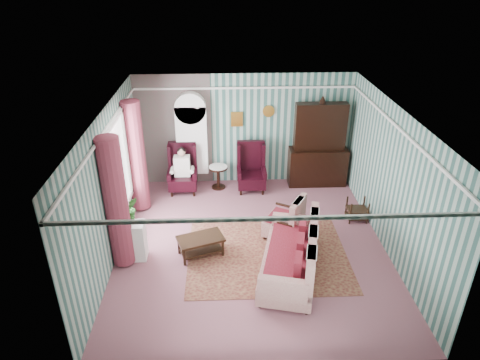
{
  "coord_description": "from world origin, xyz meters",
  "views": [
    {
      "loc": [
        -0.55,
        -7.32,
        5.34
      ],
      "look_at": [
        -0.22,
        0.6,
        1.24
      ],
      "focal_mm": 32.0,
      "sensor_mm": 36.0,
      "label": 1
    }
  ],
  "objects_px": {
    "wingback_right": "(251,168)",
    "nest_table": "(357,210)",
    "wingback_left": "(182,169)",
    "round_side_table": "(218,177)",
    "sofa": "(290,252)",
    "floral_armchair": "(284,218)",
    "coffee_table": "(201,246)",
    "dresser_hutch": "(319,143)",
    "bookcase": "(192,145)",
    "plant_stand": "(132,241)",
    "seated_woman": "(183,170)"
  },
  "relations": [
    {
      "from": "dresser_hutch",
      "to": "round_side_table",
      "type": "relative_size",
      "value": 3.93
    },
    {
      "from": "sofa",
      "to": "floral_armchair",
      "type": "relative_size",
      "value": 2.34
    },
    {
      "from": "plant_stand",
      "to": "round_side_table",
      "type": "bearing_deg",
      "value": 59.62
    },
    {
      "from": "bookcase",
      "to": "round_side_table",
      "type": "xyz_separation_m",
      "value": [
        0.65,
        -0.24,
        -0.82
      ]
    },
    {
      "from": "wingback_right",
      "to": "floral_armchair",
      "type": "xyz_separation_m",
      "value": [
        0.55,
        -2.13,
        -0.17
      ]
    },
    {
      "from": "bookcase",
      "to": "wingback_left",
      "type": "distance_m",
      "value": 0.68
    },
    {
      "from": "bookcase",
      "to": "coffee_table",
      "type": "height_order",
      "value": "bookcase"
    },
    {
      "from": "seated_woman",
      "to": "nest_table",
      "type": "height_order",
      "value": "seated_woman"
    },
    {
      "from": "nest_table",
      "to": "wingback_right",
      "type": "bearing_deg",
      "value": 146.25
    },
    {
      "from": "dresser_hutch",
      "to": "wingback_left",
      "type": "xyz_separation_m",
      "value": [
        -3.5,
        -0.27,
        -0.55
      ]
    },
    {
      "from": "dresser_hutch",
      "to": "sofa",
      "type": "xyz_separation_m",
      "value": [
        -1.27,
        -3.69,
        -0.65
      ]
    },
    {
      "from": "wingback_right",
      "to": "seated_woman",
      "type": "relative_size",
      "value": 1.06
    },
    {
      "from": "bookcase",
      "to": "floral_armchair",
      "type": "height_order",
      "value": "bookcase"
    },
    {
      "from": "wingback_right",
      "to": "seated_woman",
      "type": "height_order",
      "value": "wingback_right"
    },
    {
      "from": "wingback_right",
      "to": "bookcase",
      "type": "bearing_deg",
      "value": 165.43
    },
    {
      "from": "wingback_left",
      "to": "wingback_right",
      "type": "xyz_separation_m",
      "value": [
        1.75,
        0.0,
        0.0
      ]
    },
    {
      "from": "bookcase",
      "to": "coffee_table",
      "type": "relative_size",
      "value": 2.48
    },
    {
      "from": "bookcase",
      "to": "nest_table",
      "type": "xyz_separation_m",
      "value": [
        3.82,
        -1.94,
        -0.85
      ]
    },
    {
      "from": "wingback_left",
      "to": "bookcase",
      "type": "bearing_deg",
      "value": 57.34
    },
    {
      "from": "round_side_table",
      "to": "plant_stand",
      "type": "relative_size",
      "value": 0.75
    },
    {
      "from": "seated_woman",
      "to": "dresser_hutch",
      "type": "bearing_deg",
      "value": 4.41
    },
    {
      "from": "plant_stand",
      "to": "nest_table",
      "type": "bearing_deg",
      "value": 13.84
    },
    {
      "from": "sofa",
      "to": "floral_armchair",
      "type": "xyz_separation_m",
      "value": [
        0.07,
        1.29,
        -0.07
      ]
    },
    {
      "from": "round_side_table",
      "to": "bookcase",
      "type": "bearing_deg",
      "value": 159.73
    },
    {
      "from": "wingback_left",
      "to": "seated_woman",
      "type": "bearing_deg",
      "value": 0.0
    },
    {
      "from": "wingback_right",
      "to": "plant_stand",
      "type": "height_order",
      "value": "wingback_right"
    },
    {
      "from": "seated_woman",
      "to": "round_side_table",
      "type": "xyz_separation_m",
      "value": [
        0.9,
        0.15,
        -0.29
      ]
    },
    {
      "from": "sofa",
      "to": "plant_stand",
      "type": "bearing_deg",
      "value": 90.98
    },
    {
      "from": "bookcase",
      "to": "nest_table",
      "type": "relative_size",
      "value": 4.15
    },
    {
      "from": "seated_woman",
      "to": "nest_table",
      "type": "xyz_separation_m",
      "value": [
        4.07,
        -1.55,
        -0.32
      ]
    },
    {
      "from": "seated_woman",
      "to": "floral_armchair",
      "type": "relative_size",
      "value": 1.29
    },
    {
      "from": "dresser_hutch",
      "to": "bookcase",
      "type": "bearing_deg",
      "value": 177.89
    },
    {
      "from": "seated_woman",
      "to": "sofa",
      "type": "xyz_separation_m",
      "value": [
        2.23,
        -3.42,
        -0.06
      ]
    },
    {
      "from": "floral_armchair",
      "to": "coffee_table",
      "type": "distance_m",
      "value": 1.86
    },
    {
      "from": "dresser_hutch",
      "to": "plant_stand",
      "type": "height_order",
      "value": "dresser_hutch"
    },
    {
      "from": "bookcase",
      "to": "sofa",
      "type": "xyz_separation_m",
      "value": [
        1.98,
        -3.81,
        -0.59
      ]
    },
    {
      "from": "wingback_right",
      "to": "nest_table",
      "type": "distance_m",
      "value": 2.81
    },
    {
      "from": "wingback_right",
      "to": "round_side_table",
      "type": "distance_m",
      "value": 0.92
    },
    {
      "from": "round_side_table",
      "to": "plant_stand",
      "type": "height_order",
      "value": "plant_stand"
    },
    {
      "from": "dresser_hutch",
      "to": "seated_woman",
      "type": "xyz_separation_m",
      "value": [
        -3.5,
        -0.27,
        -0.59
      ]
    },
    {
      "from": "bookcase",
      "to": "wingback_left",
      "type": "bearing_deg",
      "value": -122.66
    },
    {
      "from": "seated_woman",
      "to": "floral_armchair",
      "type": "distance_m",
      "value": 3.13
    },
    {
      "from": "nest_table",
      "to": "coffee_table",
      "type": "bearing_deg",
      "value": -161.75
    },
    {
      "from": "wingback_left",
      "to": "round_side_table",
      "type": "distance_m",
      "value": 0.97
    },
    {
      "from": "bookcase",
      "to": "wingback_right",
      "type": "relative_size",
      "value": 1.79
    },
    {
      "from": "plant_stand",
      "to": "wingback_left",
      "type": "bearing_deg",
      "value": 73.78
    },
    {
      "from": "bookcase",
      "to": "coffee_table",
      "type": "xyz_separation_m",
      "value": [
        0.3,
        -3.1,
        -0.92
      ]
    },
    {
      "from": "wingback_left",
      "to": "coffee_table",
      "type": "height_order",
      "value": "wingback_left"
    },
    {
      "from": "wingback_left",
      "to": "round_side_table",
      "type": "bearing_deg",
      "value": 9.46
    },
    {
      "from": "bookcase",
      "to": "nest_table",
      "type": "height_order",
      "value": "bookcase"
    }
  ]
}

